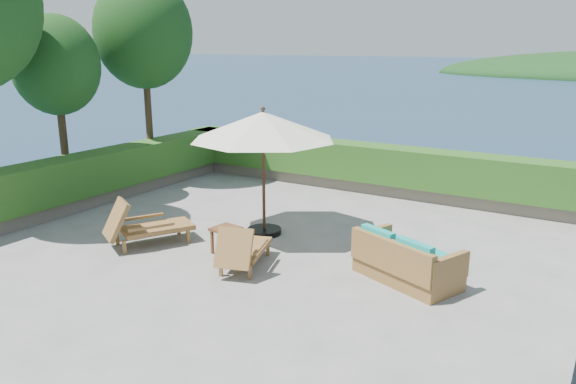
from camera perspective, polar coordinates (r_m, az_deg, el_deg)
The scene contains 14 objects.
ground at distance 11.55m, azimuth -3.35°, elevation -5.95°, with size 12.00×12.00×0.00m, color gray.
foundation at distance 12.19m, azimuth -3.24°, elevation -12.78°, with size 12.00×12.00×3.00m, color #504A3F.
ocean at distance 12.92m, azimuth -3.14°, elevation -18.49°, with size 600.00×600.00×0.00m, color #163346.
planter_wall_far at distance 16.20m, azimuth 7.95°, elevation 0.71°, with size 12.00×0.60×0.36m, color #736A5C.
planter_wall_left at distance 15.25m, azimuth -20.96°, elevation -1.04°, with size 0.60×12.00×0.36m, color #736A5C.
hedge_far at distance 16.05m, azimuth 8.03°, elevation 3.03°, with size 12.40×0.90×1.00m, color #204513.
hedge_left at distance 15.09m, azimuth -21.20°, elevation 1.40°, with size 0.90×12.40×1.00m, color #204513.
tree_mid at distance 15.69m, azimuth -22.50°, elevation 11.75°, with size 2.20×2.20×4.83m.
tree_far at distance 17.14m, azimuth -14.48°, elevation 15.43°, with size 2.80×2.80×6.03m.
patio_umbrella at distance 11.97m, azimuth -2.55°, elevation 6.61°, with size 3.60×3.60×2.82m.
lounge_left at distance 12.07m, azimuth -14.40°, elevation -3.31°, with size 1.52×1.92×1.04m.
lounge_right at distance 10.56m, azimuth -4.62°, elevation -5.78°, with size 1.12×1.73×0.93m.
side_table at distance 11.32m, azimuth -6.33°, elevation -4.07°, with size 0.57×0.57×0.54m.
wicker_loveseat at distance 10.18m, azimuth 11.81°, elevation -7.02°, with size 2.10×1.60×0.92m.
Camera 1 is at (6.18, -8.86, 4.10)m, focal length 35.00 mm.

